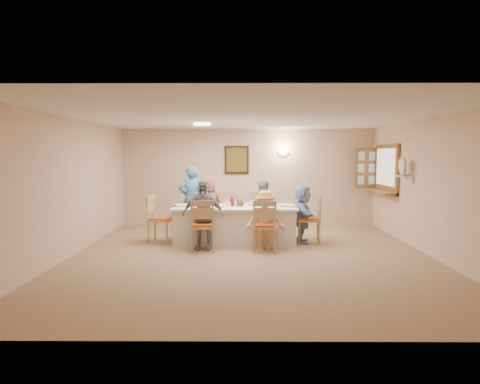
{
  "coord_description": "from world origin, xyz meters",
  "views": [
    {
      "loc": [
        -0.14,
        -7.56,
        1.83
      ],
      "look_at": [
        -0.2,
        1.4,
        1.05
      ],
      "focal_mm": 32.0,
      "sensor_mm": 36.0,
      "label": 1
    }
  ],
  "objects_px": {
    "dining_table": "(235,224)",
    "diner_right_end": "(303,214)",
    "chair_back_left": "(209,215)",
    "condiment_ketchup": "(232,201)",
    "serving_hatch": "(387,169)",
    "chair_front_right": "(265,225)",
    "chair_right_end": "(309,219)",
    "diner_back_left": "(209,206)",
    "chair_back_right": "(262,214)",
    "diner_front_right": "(265,220)",
    "chair_front_left": "(202,225)",
    "desk_fan": "(404,169)",
    "chair_left_end": "(161,219)",
    "diner_front_left": "(203,214)",
    "caregiver": "(191,199)",
    "diner_back_right": "(262,208)"
  },
  "relations": [
    {
      "from": "diner_back_right",
      "to": "diner_front_left",
      "type": "bearing_deg",
      "value": 50.08
    },
    {
      "from": "serving_hatch",
      "to": "caregiver",
      "type": "distance_m",
      "value": 4.63
    },
    {
      "from": "diner_back_left",
      "to": "diner_right_end",
      "type": "relative_size",
      "value": 1.13
    },
    {
      "from": "chair_back_right",
      "to": "caregiver",
      "type": "distance_m",
      "value": 1.71
    },
    {
      "from": "chair_back_left",
      "to": "diner_right_end",
      "type": "relative_size",
      "value": 0.76
    },
    {
      "from": "chair_left_end",
      "to": "diner_front_left",
      "type": "xyz_separation_m",
      "value": [
        0.95,
        -0.68,
        0.19
      ]
    },
    {
      "from": "chair_back_left",
      "to": "condiment_ketchup",
      "type": "distance_m",
      "value": 1.03
    },
    {
      "from": "caregiver",
      "to": "chair_front_right",
      "type": "bearing_deg",
      "value": 113.03
    },
    {
      "from": "serving_hatch",
      "to": "condiment_ketchup",
      "type": "distance_m",
      "value": 3.79
    },
    {
      "from": "chair_back_right",
      "to": "diner_back_left",
      "type": "relative_size",
      "value": 0.73
    },
    {
      "from": "condiment_ketchup",
      "to": "chair_back_left",
      "type": "bearing_deg",
      "value": 125.48
    },
    {
      "from": "caregiver",
      "to": "condiment_ketchup",
      "type": "bearing_deg",
      "value": 114.55
    },
    {
      "from": "diner_back_right",
      "to": "chair_right_end",
      "type": "bearing_deg",
      "value": 145.91
    },
    {
      "from": "diner_front_left",
      "to": "caregiver",
      "type": "relative_size",
      "value": 0.87
    },
    {
      "from": "diner_front_right",
      "to": "caregiver",
      "type": "xyz_separation_m",
      "value": [
        -1.65,
        1.83,
        0.21
      ]
    },
    {
      "from": "chair_front_left",
      "to": "diner_right_end",
      "type": "distance_m",
      "value": 2.18
    },
    {
      "from": "caregiver",
      "to": "diner_front_right",
      "type": "bearing_deg",
      "value": 114.83
    },
    {
      "from": "serving_hatch",
      "to": "chair_back_left",
      "type": "height_order",
      "value": "serving_hatch"
    },
    {
      "from": "chair_back_right",
      "to": "chair_left_end",
      "type": "relative_size",
      "value": 1.0
    },
    {
      "from": "diner_front_right",
      "to": "caregiver",
      "type": "height_order",
      "value": "caregiver"
    },
    {
      "from": "chair_left_end",
      "to": "chair_right_end",
      "type": "distance_m",
      "value": 3.1
    },
    {
      "from": "chair_front_right",
      "to": "diner_front_left",
      "type": "height_order",
      "value": "diner_front_left"
    },
    {
      "from": "diner_back_left",
      "to": "caregiver",
      "type": "height_order",
      "value": "caregiver"
    },
    {
      "from": "chair_front_left",
      "to": "chair_left_end",
      "type": "distance_m",
      "value": 1.24
    },
    {
      "from": "condiment_ketchup",
      "to": "chair_right_end",
      "type": "bearing_deg",
      "value": -1.24
    },
    {
      "from": "dining_table",
      "to": "diner_back_left",
      "type": "xyz_separation_m",
      "value": [
        -0.6,
        0.68,
        0.3
      ]
    },
    {
      "from": "chair_back_left",
      "to": "chair_front_left",
      "type": "height_order",
      "value": "chair_front_left"
    },
    {
      "from": "chair_left_end",
      "to": "diner_back_right",
      "type": "distance_m",
      "value": 2.26
    },
    {
      "from": "chair_front_left",
      "to": "diner_back_right",
      "type": "height_order",
      "value": "diner_back_right"
    },
    {
      "from": "dining_table",
      "to": "diner_right_end",
      "type": "bearing_deg",
      "value": 0.0
    },
    {
      "from": "serving_hatch",
      "to": "chair_front_right",
      "type": "height_order",
      "value": "serving_hatch"
    },
    {
      "from": "desk_fan",
      "to": "chair_right_end",
      "type": "distance_m",
      "value": 2.15
    },
    {
      "from": "chair_back_right",
      "to": "chair_left_end",
      "type": "height_order",
      "value": "chair_left_end"
    },
    {
      "from": "dining_table",
      "to": "diner_back_right",
      "type": "relative_size",
      "value": 2.01
    },
    {
      "from": "desk_fan",
      "to": "diner_back_left",
      "type": "distance_m",
      "value": 4.2
    },
    {
      "from": "chair_front_right",
      "to": "chair_right_end",
      "type": "distance_m",
      "value": 1.24
    },
    {
      "from": "chair_front_right",
      "to": "chair_left_end",
      "type": "relative_size",
      "value": 1.0
    },
    {
      "from": "diner_front_left",
      "to": "diner_front_right",
      "type": "xyz_separation_m",
      "value": [
        1.2,
        0.0,
        -0.11
      ]
    },
    {
      "from": "diner_right_end",
      "to": "chair_right_end",
      "type": "bearing_deg",
      "value": -85.93
    },
    {
      "from": "serving_hatch",
      "to": "chair_back_right",
      "type": "relative_size",
      "value": 1.51
    },
    {
      "from": "desk_fan",
      "to": "diner_back_left",
      "type": "bearing_deg",
      "value": 167.33
    },
    {
      "from": "chair_front_left",
      "to": "diner_back_right",
      "type": "distance_m",
      "value": 1.91
    },
    {
      "from": "desk_fan",
      "to": "diner_right_end",
      "type": "xyz_separation_m",
      "value": [
        -1.99,
        0.22,
        -0.95
      ]
    },
    {
      "from": "dining_table",
      "to": "diner_right_end",
      "type": "height_order",
      "value": "diner_right_end"
    },
    {
      "from": "chair_left_end",
      "to": "diner_back_left",
      "type": "height_order",
      "value": "diner_back_left"
    },
    {
      "from": "serving_hatch",
      "to": "dining_table",
      "type": "relative_size",
      "value": 0.59
    },
    {
      "from": "desk_fan",
      "to": "chair_back_right",
      "type": "distance_m",
      "value": 3.17
    },
    {
      "from": "diner_back_left",
      "to": "diner_back_right",
      "type": "bearing_deg",
      "value": 174.88
    },
    {
      "from": "dining_table",
      "to": "condiment_ketchup",
      "type": "height_order",
      "value": "condiment_ketchup"
    },
    {
      "from": "chair_back_right",
      "to": "diner_front_right",
      "type": "distance_m",
      "value": 1.48
    }
  ]
}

